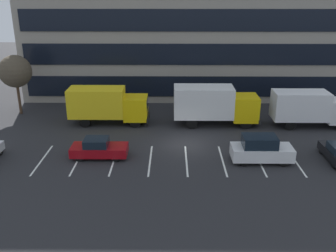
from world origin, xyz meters
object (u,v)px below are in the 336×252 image
object	(u,v)px
box_truck_white	(310,107)
bare_tree	(15,71)
box_truck_yellow	(214,104)
sedan_maroon	(99,148)
suv_white	(261,149)
box_truck_yellow_all	(107,104)

from	to	relation	value
box_truck_white	bare_tree	bearing A→B (deg)	173.08
box_truck_yellow	sedan_maroon	xyz separation A→B (m)	(-9.73, -7.47, -1.38)
bare_tree	box_truck_white	bearing A→B (deg)	-6.92
suv_white	sedan_maroon	world-z (taller)	suv_white
box_truck_white	suv_white	distance (m)	9.95
box_truck_white	box_truck_yellow	size ratio (longest dim) A/B	0.91
box_truck_yellow	bare_tree	bearing A→B (deg)	171.09
box_truck_white	suv_white	size ratio (longest dim) A/B	1.60
box_truck_white	sedan_maroon	distance (m)	20.03
box_truck_white	box_truck_yellow	world-z (taller)	box_truck_yellow
box_truck_yellow_all	box_truck_yellow	bearing A→B (deg)	-1.03
box_truck_yellow	bare_tree	xyz separation A→B (m)	(-19.89, 3.12, 2.37)
suv_white	box_truck_yellow	bearing A→B (deg)	108.85
box_truck_yellow_all	sedan_maroon	bearing A→B (deg)	-86.08
box_truck_yellow	bare_tree	size ratio (longest dim) A/B	1.32
box_truck_yellow_all	bare_tree	distance (m)	10.38
suv_white	bare_tree	world-z (taller)	bare_tree
box_truck_yellow_all	box_truck_white	size ratio (longest dim) A/B	1.04
sedan_maroon	bare_tree	bearing A→B (deg)	133.81
box_truck_white	suv_white	xyz separation A→B (m)	(-6.19, -7.73, -0.91)
suv_white	box_truck_yellow_all	bearing A→B (deg)	147.50
box_truck_yellow	suv_white	size ratio (longest dim) A/B	1.76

